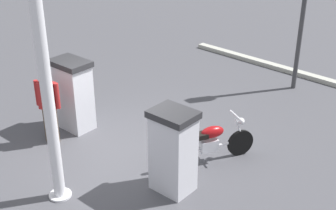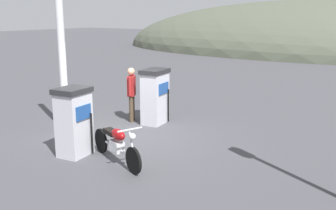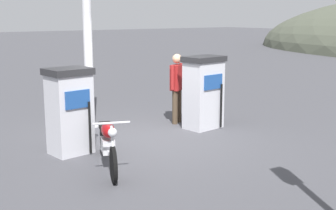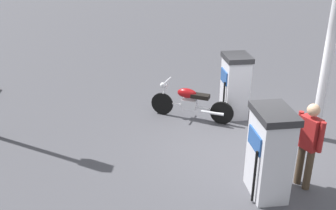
% 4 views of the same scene
% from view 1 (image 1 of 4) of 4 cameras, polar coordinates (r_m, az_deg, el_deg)
% --- Properties ---
extents(ground_plane, '(120.00, 120.00, 0.00)m').
position_cam_1_polar(ground_plane, '(9.48, -5.69, -5.94)').
color(ground_plane, '#424247').
extents(fuel_pump_near, '(0.69, 0.83, 1.57)m').
position_cam_1_polar(fuel_pump_near, '(7.97, 0.66, -5.78)').
color(fuel_pump_near, silver).
rests_on(fuel_pump_near, ground).
extents(fuel_pump_far, '(0.69, 0.94, 1.61)m').
position_cam_1_polar(fuel_pump_far, '(10.23, -11.85, 1.34)').
color(fuel_pump_far, silver).
rests_on(fuel_pump_far, ground).
extents(motorcycle_near_pump, '(1.96, 0.97, 0.92)m').
position_cam_1_polar(motorcycle_near_pump, '(8.93, 5.06, -4.67)').
color(motorcycle_near_pump, black).
rests_on(motorcycle_near_pump, ground).
extents(attendant_person, '(0.34, 0.55, 1.62)m').
position_cam_1_polar(attendant_person, '(9.71, -14.85, 0.33)').
color(attendant_person, '#473828').
rests_on(attendant_person, ground).
extents(canopy_support_pole, '(0.40, 0.40, 4.60)m').
position_cam_1_polar(canopy_support_pole, '(7.36, -15.16, 2.92)').
color(canopy_support_pole, silver).
rests_on(canopy_support_pole, ground).
extents(road_edge_kerb, '(0.67, 7.02, 0.12)m').
position_cam_1_polar(road_edge_kerb, '(13.79, 15.47, 4.09)').
color(road_edge_kerb, '#9E9E93').
rests_on(road_edge_kerb, ground).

